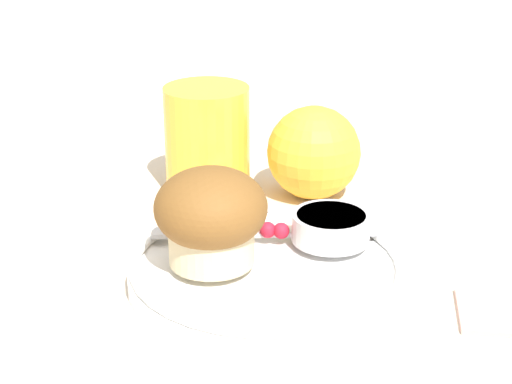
# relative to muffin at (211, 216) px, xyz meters

# --- Properties ---
(ground_plane) EXTENTS (3.00, 3.00, 0.00)m
(ground_plane) POSITION_rel_muffin_xyz_m (0.05, 0.01, -0.06)
(ground_plane) COLOR beige
(plate) EXTENTS (0.20, 0.20, 0.02)m
(plate) POSITION_rel_muffin_xyz_m (0.04, 0.00, -0.05)
(plate) COLOR white
(plate) RESTS_ON ground_plane
(muffin) EXTENTS (0.08, 0.08, 0.07)m
(muffin) POSITION_rel_muffin_xyz_m (0.00, 0.00, 0.00)
(muffin) COLOR beige
(muffin) RESTS_ON plate
(cream_ramekin) EXTENTS (0.06, 0.06, 0.02)m
(cream_ramekin) POSITION_rel_muffin_xyz_m (0.08, 0.05, -0.02)
(cream_ramekin) COLOR silver
(cream_ramekin) RESTS_ON plate
(berry_pair) EXTENTS (0.02, 0.01, 0.01)m
(berry_pair) POSITION_rel_muffin_xyz_m (0.04, 0.04, -0.03)
(berry_pair) COLOR #B7192D
(berry_pair) RESTS_ON plate
(butter_knife) EXTENTS (0.19, 0.05, 0.00)m
(butter_knife) POSITION_rel_muffin_xyz_m (0.04, 0.05, -0.03)
(butter_knife) COLOR silver
(butter_knife) RESTS_ON plate
(orange_fruit) EXTENTS (0.08, 0.08, 0.08)m
(orange_fruit) POSITION_rel_muffin_xyz_m (0.06, 0.18, -0.01)
(orange_fruit) COLOR #F4A82D
(orange_fruit) RESTS_ON ground_plane
(juice_glass) EXTENTS (0.08, 0.08, 0.10)m
(juice_glass) POSITION_rel_muffin_xyz_m (-0.04, 0.18, -0.01)
(juice_glass) COLOR gold
(juice_glass) RESTS_ON ground_plane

